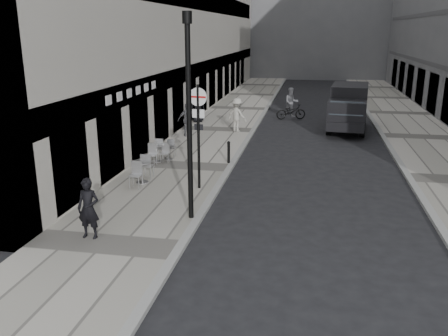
# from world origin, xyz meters

# --- Properties ---
(ground) EXTENTS (120.00, 120.00, 0.00)m
(ground) POSITION_xyz_m (0.00, 0.00, 0.00)
(ground) COLOR black
(ground) RESTS_ON ground
(sidewalk) EXTENTS (4.00, 60.00, 0.12)m
(sidewalk) POSITION_xyz_m (-2.00, 18.00, 0.06)
(sidewalk) COLOR #ACA69B
(sidewalk) RESTS_ON ground
(far_sidewalk) EXTENTS (4.00, 60.00, 0.12)m
(far_sidewalk) POSITION_xyz_m (9.00, 18.00, 0.06)
(far_sidewalk) COLOR #ACA69B
(far_sidewalk) RESTS_ON ground
(walking_man) EXTENTS (0.61, 0.40, 1.66)m
(walking_man) POSITION_xyz_m (-2.52, 3.00, 0.95)
(walking_man) COLOR black
(walking_man) RESTS_ON sidewalk
(sign_post) EXTENTS (0.63, 0.14, 3.65)m
(sign_post) POSITION_xyz_m (-0.60, 7.62, 2.46)
(sign_post) COLOR black
(sign_post) RESTS_ON sidewalk
(lamppost) EXTENTS (0.26, 0.26, 5.89)m
(lamppost) POSITION_xyz_m (-0.20, 4.89, 3.40)
(lamppost) COLOR black
(lamppost) RESTS_ON sidewalk
(bollard_near) EXTENTS (0.12, 0.12, 0.88)m
(bollard_near) POSITION_xyz_m (-0.20, 4.92, 0.56)
(bollard_near) COLOR black
(bollard_near) RESTS_ON sidewalk
(bollard_far) EXTENTS (0.12, 0.12, 0.87)m
(bollard_far) POSITION_xyz_m (-0.15, 11.06, 0.56)
(bollard_far) COLOR black
(bollard_far) RESTS_ON sidewalk
(panel_van) EXTENTS (2.54, 5.52, 2.52)m
(panel_van) POSITION_xyz_m (5.24, 19.70, 1.42)
(panel_van) COLOR black
(panel_van) RESTS_ON ground
(cyclist) EXTENTS (1.99, 1.20, 2.02)m
(cyclist) POSITION_xyz_m (1.89, 22.44, 0.79)
(cyclist) COLOR black
(cyclist) RESTS_ON ground
(pedestrian_a) EXTENTS (1.10, 0.75, 1.74)m
(pedestrian_a) POSITION_xyz_m (-3.18, 15.84, 0.99)
(pedestrian_a) COLOR #5A595E
(pedestrian_a) RESTS_ON sidewalk
(pedestrian_b) EXTENTS (1.36, 1.15, 1.83)m
(pedestrian_b) POSITION_xyz_m (-0.82, 17.53, 1.04)
(pedestrian_b) COLOR #B0ADA2
(pedestrian_b) RESTS_ON sidewalk
(pedestrian_c) EXTENTS (1.07, 0.94, 1.84)m
(pedestrian_c) POSITION_xyz_m (-3.60, 19.84, 1.04)
(pedestrian_c) COLOR black
(pedestrian_c) RESTS_ON sidewalk
(cafe_table_near) EXTENTS (0.70, 1.58, 0.90)m
(cafe_table_near) POSITION_xyz_m (-3.21, 10.68, 0.58)
(cafe_table_near) COLOR silver
(cafe_table_near) RESTS_ON sidewalk
(cafe_table_mid) EXTENTS (0.74, 1.66, 0.95)m
(cafe_table_mid) POSITION_xyz_m (-2.80, 7.80, 0.60)
(cafe_table_mid) COLOR silver
(cafe_table_mid) RESTS_ON sidewalk
(cafe_table_far) EXTENTS (0.62, 1.41, 0.80)m
(cafe_table_far) POSITION_xyz_m (-2.80, 11.11, 0.53)
(cafe_table_far) COLOR #BBBABD
(cafe_table_far) RESTS_ON sidewalk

